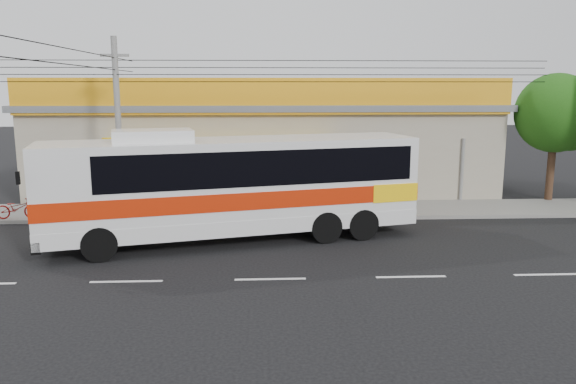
# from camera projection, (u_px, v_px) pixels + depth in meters

# --- Properties ---
(ground) EXTENTS (120.00, 120.00, 0.00)m
(ground) POSITION_uv_depth(u_px,v_px,m) (269.00, 253.00, 18.20)
(ground) COLOR black
(ground) RESTS_ON ground
(sidewalk) EXTENTS (30.00, 3.20, 0.15)m
(sidewalk) POSITION_uv_depth(u_px,v_px,m) (267.00, 211.00, 24.08)
(sidewalk) COLOR gray
(sidewalk) RESTS_ON ground
(lane_markings) EXTENTS (50.00, 0.12, 0.01)m
(lane_markings) POSITION_uv_depth(u_px,v_px,m) (270.00, 279.00, 15.75)
(lane_markings) COLOR silver
(lane_markings) RESTS_ON ground
(storefront_building) EXTENTS (22.60, 9.20, 5.70)m
(storefront_building) POSITION_uv_depth(u_px,v_px,m) (265.00, 146.00, 29.10)
(storefront_building) COLOR gray
(storefront_building) RESTS_ON ground
(coach_bus) EXTENTS (13.05, 5.66, 3.94)m
(coach_bus) POSITION_uv_depth(u_px,v_px,m) (239.00, 181.00, 19.41)
(coach_bus) COLOR silver
(coach_bus) RESTS_ON ground
(motorbike_red) EXTENTS (1.68, 0.66, 0.87)m
(motorbike_red) POSITION_uv_depth(u_px,v_px,m) (17.00, 208.00, 22.23)
(motorbike_red) COLOR maroon
(motorbike_red) RESTS_ON sidewalk
(motorbike_dark) EXTENTS (1.89, 0.74, 1.10)m
(motorbike_dark) POSITION_uv_depth(u_px,v_px,m) (135.00, 199.00, 23.40)
(motorbike_dark) COLOR black
(motorbike_dark) RESTS_ON sidewalk
(utility_pole) EXTENTS (34.00, 14.00, 7.22)m
(utility_pole) POSITION_uv_depth(u_px,v_px,m) (115.00, 70.00, 21.57)
(utility_pole) COLOR slate
(utility_pole) RESTS_ON ground
(tree_near) EXTENTS (3.58, 3.58, 5.93)m
(tree_near) POSITION_uv_depth(u_px,v_px,m) (558.00, 116.00, 25.36)
(tree_near) COLOR #331E14
(tree_near) RESTS_ON ground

